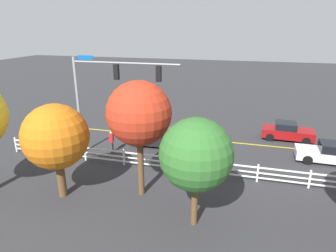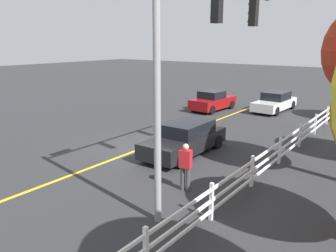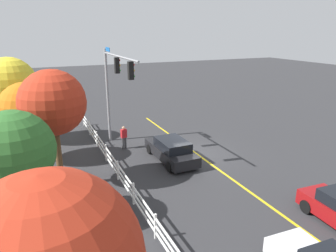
% 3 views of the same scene
% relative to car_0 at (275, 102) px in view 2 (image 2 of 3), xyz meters
% --- Properties ---
extents(ground_plane, '(120.00, 120.00, 0.00)m').
position_rel_car_0_xyz_m(ground_plane, '(12.38, -1.94, -0.68)').
color(ground_plane, '#2D2D30').
extents(lane_center_stripe, '(28.00, 0.16, 0.01)m').
position_rel_car_0_xyz_m(lane_center_stripe, '(8.38, -1.94, -0.67)').
color(lane_center_stripe, gold).
rests_on(lane_center_stripe, ground_plane).
extents(signal_assembly, '(7.48, 0.38, 7.11)m').
position_rel_car_0_xyz_m(signal_assembly, '(15.31, 2.86, 4.33)').
color(signal_assembly, gray).
rests_on(signal_assembly, ground_plane).
extents(car_0, '(4.70, 1.96, 1.42)m').
position_rel_car_0_xyz_m(car_0, '(0.00, 0.00, 0.00)').
color(car_0, silver).
rests_on(car_0, ground_plane).
extents(car_1, '(4.12, 1.99, 1.47)m').
position_rel_car_0_xyz_m(car_1, '(2.52, -3.81, 0.01)').
color(car_1, maroon).
rests_on(car_1, ground_plane).
extents(car_2, '(4.81, 2.01, 1.47)m').
position_rel_car_0_xyz_m(car_2, '(12.08, 0.13, 0.04)').
color(car_2, black).
rests_on(car_2, ground_plane).
extents(pedestrian, '(0.33, 0.44, 1.69)m').
position_rel_car_0_xyz_m(pedestrian, '(15.38, 2.36, 0.25)').
color(pedestrian, '#3F3F42').
rests_on(pedestrian, ground_plane).
extents(white_rail_fence, '(26.10, 0.10, 1.15)m').
position_rel_car_0_xyz_m(white_rail_fence, '(9.38, 4.07, -0.07)').
color(white_rail_fence, white).
rests_on(white_rail_fence, ground_plane).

